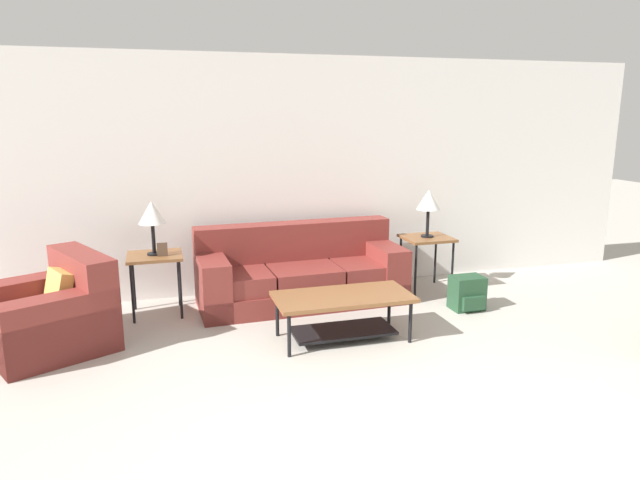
# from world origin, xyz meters

# --- Properties ---
(wall_back) EXTENTS (8.76, 0.06, 2.60)m
(wall_back) POSITION_xyz_m (0.00, 4.10, 1.30)
(wall_back) COLOR white
(wall_back) RESTS_ON ground_plane
(couch) EXTENTS (2.18, 0.91, 0.82)m
(couch) POSITION_xyz_m (-0.03, 3.56, 0.30)
(couch) COLOR maroon
(couch) RESTS_ON ground_plane
(armchair) EXTENTS (1.25, 1.27, 0.80)m
(armchair) POSITION_xyz_m (-2.38, 2.97, 0.29)
(armchair) COLOR maroon
(armchair) RESTS_ON ground_plane
(coffee_table) EXTENTS (1.21, 0.60, 0.41)m
(coffee_table) POSITION_xyz_m (0.08, 2.44, 0.31)
(coffee_table) COLOR brown
(coffee_table) RESTS_ON ground_plane
(side_table_left) EXTENTS (0.53, 0.49, 0.62)m
(side_table_left) POSITION_xyz_m (-1.51, 3.58, 0.55)
(side_table_left) COLOR brown
(side_table_left) RESTS_ON ground_plane
(side_table_right) EXTENTS (0.53, 0.49, 0.62)m
(side_table_right) POSITION_xyz_m (1.45, 3.58, 0.55)
(side_table_right) COLOR brown
(side_table_right) RESTS_ON ground_plane
(table_lamp_left) EXTENTS (0.26, 0.26, 0.53)m
(table_lamp_left) POSITION_xyz_m (-1.51, 3.58, 1.02)
(table_lamp_left) COLOR black
(table_lamp_left) RESTS_ON side_table_left
(table_lamp_right) EXTENTS (0.26, 0.26, 0.53)m
(table_lamp_right) POSITION_xyz_m (1.45, 3.58, 1.02)
(table_lamp_right) COLOR black
(table_lamp_right) RESTS_ON side_table_right
(backpack) EXTENTS (0.32, 0.32, 0.35)m
(backpack) POSITION_xyz_m (1.56, 2.84, 0.17)
(backpack) COLOR #23472D
(backpack) RESTS_ON ground_plane
(picture_frame) EXTENTS (0.10, 0.04, 0.13)m
(picture_frame) POSITION_xyz_m (-1.43, 3.51, 0.68)
(picture_frame) COLOR #4C3828
(picture_frame) RESTS_ON side_table_left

